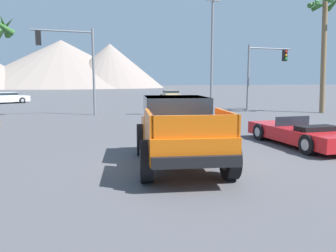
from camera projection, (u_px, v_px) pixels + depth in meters
ground_plane at (174, 162)px, 9.53m from camera, size 320.00×320.00×0.00m
orange_pickup_truck at (178, 125)px, 9.30m from camera, size 3.01×5.10×1.87m
red_convertible_car at (301, 134)px, 11.89m from camera, size 1.99×4.50×1.02m
parked_car_white at (6, 98)px, 34.15m from camera, size 4.82×3.57×1.14m
parked_car_tan at (171, 95)px, 39.02m from camera, size 2.35×4.28×1.24m
traffic_light_main at (70, 55)px, 21.60m from camera, size 3.95×0.38×5.80m
traffic_light_crosswalk at (266, 65)px, 25.94m from camera, size 3.87×0.38×5.12m
street_lamp_post at (212, 46)px, 20.60m from camera, size 0.90×0.24×7.45m
palm_tree_short at (327, 23)px, 23.35m from camera, size 2.80×3.10×8.61m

